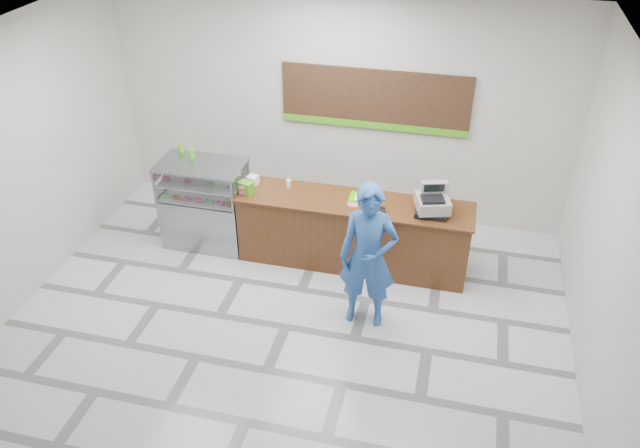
% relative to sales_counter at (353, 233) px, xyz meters
% --- Properties ---
extents(floor, '(7.00, 7.00, 0.00)m').
position_rel_sales_counter_xyz_m(floor, '(-0.55, -1.55, -0.52)').
color(floor, silver).
rests_on(floor, ground).
extents(back_wall, '(7.00, 0.00, 7.00)m').
position_rel_sales_counter_xyz_m(back_wall, '(-0.55, 1.45, 1.23)').
color(back_wall, beige).
rests_on(back_wall, floor).
extents(ceiling, '(7.00, 7.00, 0.00)m').
position_rel_sales_counter_xyz_m(ceiling, '(-0.55, -1.55, 2.98)').
color(ceiling, silver).
rests_on(ceiling, back_wall).
extents(sales_counter, '(3.26, 0.76, 1.03)m').
position_rel_sales_counter_xyz_m(sales_counter, '(0.00, 0.00, 0.00)').
color(sales_counter, brown).
rests_on(sales_counter, floor).
extents(display_case, '(1.22, 0.72, 1.33)m').
position_rel_sales_counter_xyz_m(display_case, '(-2.22, -0.00, 0.16)').
color(display_case, gray).
rests_on(display_case, floor).
extents(menu_board, '(2.80, 0.06, 0.90)m').
position_rel_sales_counter_xyz_m(menu_board, '(-0.00, 1.41, 1.42)').
color(menu_board, black).
rests_on(menu_board, back_wall).
extents(cash_register, '(0.52, 0.54, 0.40)m').
position_rel_sales_counter_xyz_m(cash_register, '(1.05, -0.02, 0.66)').
color(cash_register, black).
rests_on(cash_register, sales_counter).
extents(card_terminal, '(0.11, 0.17, 0.04)m').
position_rel_sales_counter_xyz_m(card_terminal, '(0.41, -0.17, 0.53)').
color(card_terminal, black).
rests_on(card_terminal, sales_counter).
extents(serving_tray, '(0.39, 0.28, 0.02)m').
position_rel_sales_counter_xyz_m(serving_tray, '(0.11, 0.10, 0.52)').
color(serving_tray, '#49D800').
rests_on(serving_tray, sales_counter).
extents(napkin_box, '(0.17, 0.17, 0.12)m').
position_rel_sales_counter_xyz_m(napkin_box, '(-1.50, 0.13, 0.57)').
color(napkin_box, white).
rests_on(napkin_box, sales_counter).
extents(straw_cup, '(0.07, 0.07, 0.11)m').
position_rel_sales_counter_xyz_m(straw_cup, '(-0.98, 0.17, 0.57)').
color(straw_cup, silver).
rests_on(straw_cup, sales_counter).
extents(promo_box, '(0.23, 0.19, 0.18)m').
position_rel_sales_counter_xyz_m(promo_box, '(-1.50, -0.14, 0.60)').
color(promo_box, '#4DA61A').
rests_on(promo_box, sales_counter).
extents(donut_decal, '(0.17, 0.17, 0.00)m').
position_rel_sales_counter_xyz_m(donut_decal, '(0.00, -0.07, 0.52)').
color(donut_decal, pink).
rests_on(donut_decal, sales_counter).
extents(green_cup_left, '(0.09, 0.09, 0.14)m').
position_rel_sales_counter_xyz_m(green_cup_left, '(-2.62, 0.27, 0.88)').
color(green_cup_left, '#4DA61A').
rests_on(green_cup_left, display_case).
extents(green_cup_right, '(0.08, 0.08, 0.13)m').
position_rel_sales_counter_xyz_m(green_cup_right, '(-2.40, 0.14, 0.88)').
color(green_cup_right, '#4DA61A').
rests_on(green_cup_right, display_case).
extents(customer, '(0.72, 0.48, 1.95)m').
position_rel_sales_counter_xyz_m(customer, '(0.40, -1.14, 0.46)').
color(customer, '#2A56A1').
rests_on(customer, floor).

